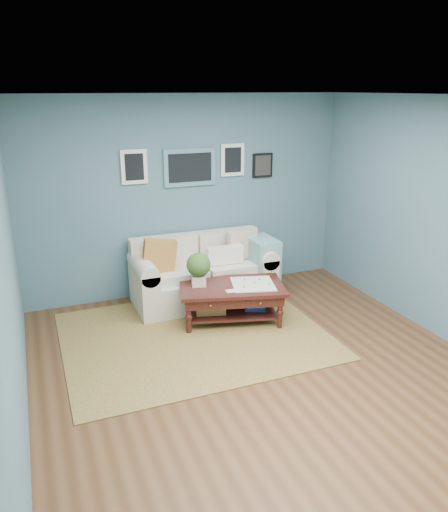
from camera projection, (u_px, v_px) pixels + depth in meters
room_shell at (267, 246)px, 4.66m from camera, size 5.00×5.02×2.70m
area_rug at (194, 335)px, 5.85m from camera, size 2.97×2.38×0.01m
loveseat at (208, 272)px, 6.74m from camera, size 1.90×0.86×0.98m
coffee_table at (226, 291)px, 6.12m from camera, size 1.41×1.04×0.88m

